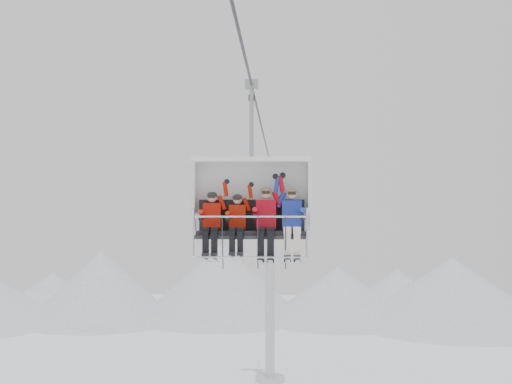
{
  "coord_description": "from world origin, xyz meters",
  "views": [
    {
      "loc": [
        0.66,
        -17.04,
        10.52
      ],
      "look_at": [
        0.0,
        0.0,
        10.93
      ],
      "focal_mm": 45.0,
      "sensor_mm": 36.0,
      "label": 1
    }
  ],
  "objects_px": {
    "skier_center_left": "(237,223)",
    "skier_far_right": "(292,220)",
    "lift_tower_right": "(270,285)",
    "skier_center_right": "(266,220)",
    "skier_far_left": "(212,222)",
    "chairlift_carrier": "(252,198)"
  },
  "relations": [
    {
      "from": "chairlift_carrier",
      "to": "skier_far_right",
      "type": "xyz_separation_m",
      "value": [
        0.91,
        -0.31,
        -0.5
      ]
    },
    {
      "from": "lift_tower_right",
      "to": "skier_center_right",
      "type": "relative_size",
      "value": 7.68
    },
    {
      "from": "skier_center_right",
      "to": "skier_far_right",
      "type": "bearing_deg",
      "value": -0.21
    },
    {
      "from": "skier_far_left",
      "to": "skier_center_left",
      "type": "bearing_deg",
      "value": -0.75
    },
    {
      "from": "skier_far_left",
      "to": "skier_center_left",
      "type": "distance_m",
      "value": 0.57
    },
    {
      "from": "skier_center_left",
      "to": "skier_center_right",
      "type": "height_order",
      "value": "skier_center_right"
    },
    {
      "from": "skier_center_left",
      "to": "chairlift_carrier",
      "type": "bearing_deg",
      "value": 46.33
    },
    {
      "from": "skier_center_right",
      "to": "skier_far_left",
      "type": "bearing_deg",
      "value": -179.41
    },
    {
      "from": "lift_tower_right",
      "to": "chairlift_carrier",
      "type": "xyz_separation_m",
      "value": [
        0.0,
        -24.49,
        4.96
      ]
    },
    {
      "from": "lift_tower_right",
      "to": "skier_center_left",
      "type": "bearing_deg",
      "value": -90.72
    },
    {
      "from": "chairlift_carrier",
      "to": "skier_center_right",
      "type": "height_order",
      "value": "chairlift_carrier"
    },
    {
      "from": "skier_center_left",
      "to": "skier_far_right",
      "type": "height_order",
      "value": "skier_far_right"
    },
    {
      "from": "skier_far_right",
      "to": "chairlift_carrier",
      "type": "bearing_deg",
      "value": 161.23
    },
    {
      "from": "chairlift_carrier",
      "to": "skier_far_left",
      "type": "relative_size",
      "value": 2.36
    },
    {
      "from": "skier_center_left",
      "to": "skier_center_right",
      "type": "xyz_separation_m",
      "value": [
        0.64,
        0.02,
        0.07
      ]
    },
    {
      "from": "chairlift_carrier",
      "to": "skier_center_left",
      "type": "distance_m",
      "value": 0.72
    },
    {
      "from": "lift_tower_right",
      "to": "skier_far_left",
      "type": "xyz_separation_m",
      "value": [
        -0.88,
        -24.8,
        4.42
      ]
    },
    {
      "from": "skier_far_right",
      "to": "lift_tower_right",
      "type": "bearing_deg",
      "value": 92.09
    },
    {
      "from": "lift_tower_right",
      "to": "skier_center_right",
      "type": "height_order",
      "value": "lift_tower_right"
    },
    {
      "from": "skier_far_right",
      "to": "skier_far_left",
      "type": "bearing_deg",
      "value": -179.67
    },
    {
      "from": "chairlift_carrier",
      "to": "skier_center_left",
      "type": "bearing_deg",
      "value": -133.67
    },
    {
      "from": "skier_center_right",
      "to": "lift_tower_right",
      "type": "bearing_deg",
      "value": 90.76
    }
  ]
}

